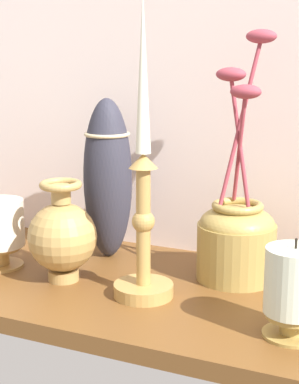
% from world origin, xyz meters
% --- Properties ---
extents(ground_plane, '(1.00, 0.36, 0.02)m').
position_xyz_m(ground_plane, '(0.00, 0.00, -0.01)').
color(ground_plane, brown).
extents(back_wall, '(1.20, 0.02, 0.65)m').
position_xyz_m(back_wall, '(0.00, 0.18, 0.33)').
color(back_wall, white).
rests_on(back_wall, ground_plane).
extents(candlestick_tall_center, '(0.08, 0.08, 0.41)m').
position_xyz_m(candlestick_tall_center, '(-0.02, -0.04, 0.13)').
color(candlestick_tall_center, '#B48B49').
rests_on(candlestick_tall_center, ground_plane).
extents(brass_vase_bulbous, '(0.10, 0.10, 0.15)m').
position_xyz_m(brass_vase_bulbous, '(-0.16, -0.03, 0.07)').
color(brass_vase_bulbous, tan).
rests_on(brass_vase_bulbous, ground_plane).
extents(brass_vase_jar, '(0.12, 0.12, 0.36)m').
position_xyz_m(brass_vase_jar, '(0.07, 0.08, 0.07)').
color(brass_vase_jar, '#A88D48').
rests_on(brass_vase_jar, ground_plane).
extents(pillar_candle_near_clock, '(0.07, 0.07, 0.12)m').
position_xyz_m(pillar_candle_near_clock, '(0.19, -0.08, 0.06)').
color(pillar_candle_near_clock, '#AA8C44').
rests_on(pillar_candle_near_clock, ground_plane).
extents(tall_ceramic_vase, '(0.08, 0.08, 0.26)m').
position_xyz_m(tall_ceramic_vase, '(-0.15, 0.09, 0.13)').
color(tall_ceramic_vase, '#2D2D3A').
rests_on(tall_ceramic_vase, ground_plane).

